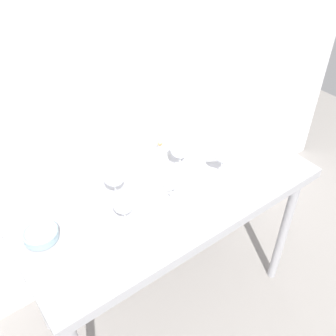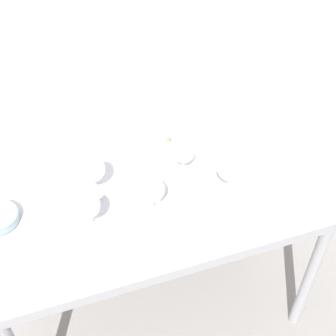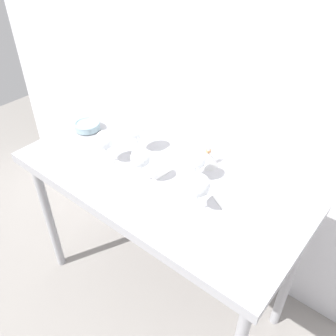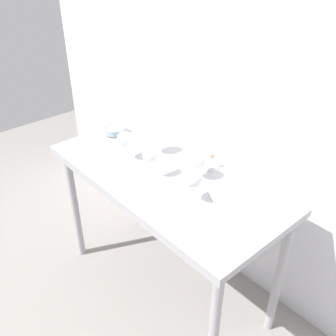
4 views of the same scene
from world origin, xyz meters
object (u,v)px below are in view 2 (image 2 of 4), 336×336
at_px(wine_glass_near_left, 87,207).
at_px(tasting_sheet_lower, 136,181).
at_px(decanter_funnel, 167,145).
at_px(wine_glass_near_center, 152,191).
at_px(wine_glass_far_right, 183,152).
at_px(tasting_sheet_upper, 235,154).
at_px(wine_glass_near_right, 230,169).
at_px(wine_glass_far_left, 92,170).

distance_m(wine_glass_near_left, tasting_sheet_lower, 0.31).
bearing_deg(decanter_funnel, wine_glass_near_center, -117.62).
relative_size(wine_glass_far_right, decanter_funnel, 1.25).
relative_size(wine_glass_near_center, tasting_sheet_upper, 0.74).
distance_m(wine_glass_near_right, wine_glass_far_right, 0.20).
bearing_deg(wine_glass_far_left, wine_glass_near_right, -17.99).
relative_size(wine_glass_far_right, tasting_sheet_upper, 0.66).
relative_size(wine_glass_near_left, tasting_sheet_upper, 0.72).
xyz_separation_m(tasting_sheet_upper, tasting_sheet_lower, (-0.44, -0.02, 0.00)).
xyz_separation_m(wine_glass_near_left, wine_glass_far_right, (0.41, 0.16, -0.01)).
distance_m(wine_glass_far_left, wine_glass_near_center, 0.25).
height_order(wine_glass_far_left, wine_glass_near_right, wine_glass_far_left).
height_order(wine_glass_near_left, decanter_funnel, wine_glass_near_left).
distance_m(wine_glass_near_center, wine_glass_near_right, 0.31).
distance_m(wine_glass_far_right, tasting_sheet_lower, 0.22).
xyz_separation_m(wine_glass_near_center, tasting_sheet_lower, (-0.02, 0.18, -0.13)).
bearing_deg(tasting_sheet_lower, wine_glass_far_right, 2.08).
height_order(wine_glass_far_right, decanter_funnel, wine_glass_far_right).
bearing_deg(decanter_funnel, wine_glass_far_left, -158.27).
height_order(wine_glass_near_center, wine_glass_near_left, wine_glass_near_center).
relative_size(wine_glass_near_center, wine_glass_near_right, 0.98).
xyz_separation_m(wine_glass_near_left, decanter_funnel, (0.39, 0.30, -0.09)).
xyz_separation_m(wine_glass_far_left, tasting_sheet_lower, (0.17, 0.01, -0.13)).
height_order(tasting_sheet_upper, tasting_sheet_lower, same).
bearing_deg(wine_glass_near_center, wine_glass_far_left, 137.68).
bearing_deg(tasting_sheet_lower, decanter_funnel, 40.69).
relative_size(wine_glass_near_left, wine_glass_far_right, 1.09).
relative_size(wine_glass_far_left, wine_glass_near_center, 1.03).
bearing_deg(wine_glass_near_right, decanter_funnel, 116.64).
xyz_separation_m(wine_glass_near_center, wine_glass_near_right, (0.30, 0.01, 0.00)).
bearing_deg(wine_glass_near_left, tasting_sheet_upper, 16.23).
bearing_deg(wine_glass_near_right, wine_glass_near_center, -178.56).
distance_m(wine_glass_near_center, tasting_sheet_upper, 0.48).
bearing_deg(tasting_sheet_upper, tasting_sheet_lower, -148.28).
xyz_separation_m(wine_glass_near_center, tasting_sheet_upper, (0.42, 0.19, -0.13)).
distance_m(wine_glass_near_right, decanter_funnel, 0.34).
xyz_separation_m(wine_glass_near_left, tasting_sheet_lower, (0.22, 0.18, -0.12)).
height_order(wine_glass_near_right, tasting_sheet_upper, wine_glass_near_right).
distance_m(wine_glass_near_center, decanter_funnel, 0.35).
xyz_separation_m(wine_glass_far_right, tasting_sheet_upper, (0.24, 0.03, -0.11)).
distance_m(wine_glass_far_right, decanter_funnel, 0.15).
height_order(wine_glass_near_center, wine_glass_near_right, wine_glass_near_right).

